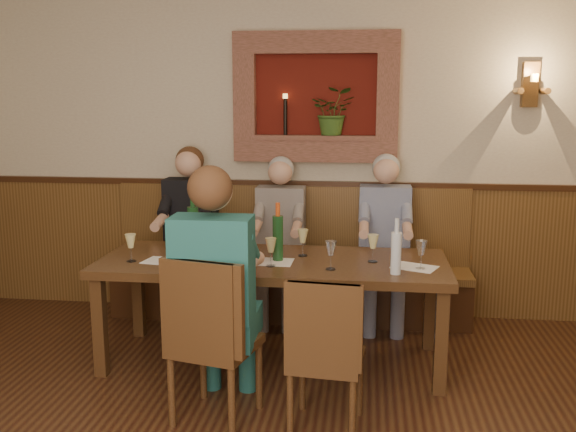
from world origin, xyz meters
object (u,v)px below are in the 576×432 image
at_px(spittoon_bucket, 237,243).
at_px(wine_bottle_green_a, 278,237).
at_px(person_chair_front, 217,313).
at_px(wine_bottle_green_b, 193,228).
at_px(water_bottle, 396,252).
at_px(person_bench_mid, 280,255).
at_px(person_bench_left, 189,248).
at_px(person_bench_right, 384,256).
at_px(chair_near_right, 326,385).
at_px(dining_table, 273,270).
at_px(bench, 289,279).
at_px(chair_near_left, 215,372).

distance_m(spittoon_bucket, wine_bottle_green_a, 0.28).
xyz_separation_m(person_chair_front, wine_bottle_green_b, (-0.38, 0.91, 0.30)).
distance_m(wine_bottle_green_b, water_bottle, 1.48).
bearing_deg(person_chair_front, person_bench_mid, 84.77).
distance_m(person_bench_left, wine_bottle_green_b, 0.81).
distance_m(person_bench_mid, spittoon_bucket, 1.01).
distance_m(person_bench_mid, wine_bottle_green_b, 0.95).
relative_size(person_bench_left, wine_bottle_green_a, 3.60).
bearing_deg(wine_bottle_green_b, person_bench_right, 26.99).
bearing_deg(wine_bottle_green_b, spittoon_bucket, -32.98).
xyz_separation_m(person_chair_front, wine_bottle_green_a, (0.25, 0.76, 0.29)).
bearing_deg(chair_near_right, water_bottle, 62.99).
distance_m(person_bench_right, person_chair_front, 1.90).
xyz_separation_m(dining_table, person_bench_right, (0.79, 0.84, -0.09)).
bearing_deg(bench, person_bench_mid, -122.79).
bearing_deg(chair_near_right, person_bench_right, 83.84).
bearing_deg(bench, chair_near_left, -96.97).
relative_size(person_bench_right, water_bottle, 3.91).
distance_m(person_chair_front, wine_bottle_green_a, 0.85).
xyz_separation_m(bench, chair_near_left, (-0.22, -1.80, -0.04)).
height_order(bench, water_bottle, same).
bearing_deg(bench, wine_bottle_green_b, -126.37).
xyz_separation_m(wine_bottle_green_a, water_bottle, (0.79, -0.24, -0.02)).
bearing_deg(wine_bottle_green_a, person_bench_right, 48.81).
bearing_deg(person_bench_left, chair_near_right, -53.69).
bearing_deg(wine_bottle_green_a, person_bench_mid, 97.00).
bearing_deg(spittoon_bucket, wine_bottle_green_a, 18.26).
xyz_separation_m(bench, wine_bottle_green_a, (0.04, -0.96, 0.59)).
distance_m(person_bench_left, water_bottle, 2.02).
relative_size(spittoon_bucket, wine_bottle_green_a, 0.69).
height_order(person_bench_mid, wine_bottle_green_b, person_bench_mid).
distance_m(person_bench_left, person_chair_front, 1.73).
height_order(chair_near_right, water_bottle, water_bottle).
relative_size(dining_table, person_chair_front, 1.60).
bearing_deg(person_chair_front, person_bench_left, 111.09).
relative_size(dining_table, bench, 0.80).
height_order(person_bench_right, person_chair_front, person_chair_front).
bearing_deg(chair_near_left, person_bench_mid, 98.61).
height_order(bench, wine_bottle_green_a, wine_bottle_green_a).
distance_m(chair_near_left, person_bench_left, 1.83).
height_order(person_bench_left, person_bench_right, person_bench_left).
distance_m(person_bench_right, spittoon_bucket, 1.42).
height_order(dining_table, wine_bottle_green_a, wine_bottle_green_a).
relative_size(person_bench_mid, wine_bottle_green_b, 3.24).
bearing_deg(chair_near_left, person_chair_front, 100.24).
distance_m(bench, chair_near_left, 1.81).
distance_m(chair_near_left, person_chair_front, 0.34).
bearing_deg(spittoon_bucket, person_bench_mid, 80.32).
bearing_deg(dining_table, chair_near_right, -64.16).
distance_m(chair_near_right, water_bottle, 0.97).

